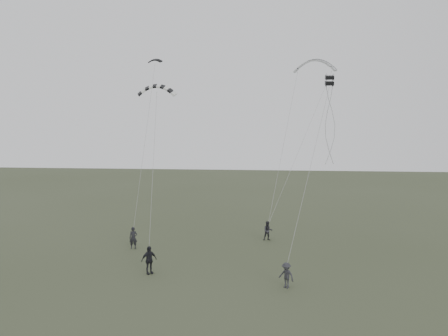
# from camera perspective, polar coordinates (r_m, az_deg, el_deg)

# --- Properties ---
(ground) EXTENTS (140.00, 140.00, 0.00)m
(ground) POSITION_cam_1_polar(r_m,az_deg,el_deg) (32.40, -2.19, -12.98)
(ground) COLOR #3B432B
(ground) RESTS_ON ground
(flyer_left) EXTENTS (0.72, 0.53, 1.83)m
(flyer_left) POSITION_cam_1_polar(r_m,az_deg,el_deg) (37.81, -11.76, -8.92)
(flyer_left) COLOR black
(flyer_left) RESTS_ON ground
(flyer_right) EXTENTS (0.96, 0.81, 1.74)m
(flyer_right) POSITION_cam_1_polar(r_m,az_deg,el_deg) (39.78, 5.76, -8.17)
(flyer_right) COLOR #26252A
(flyer_right) RESTS_ON ground
(flyer_center) EXTENTS (1.18, 1.12, 1.96)m
(flyer_center) POSITION_cam_1_polar(r_m,az_deg,el_deg) (31.45, -9.77, -11.76)
(flyer_center) COLOR black
(flyer_center) RESTS_ON ground
(flyer_far) EXTENTS (1.22, 1.11, 1.64)m
(flyer_far) POSITION_cam_1_polar(r_m,az_deg,el_deg) (28.84, 8.14, -13.69)
(flyer_far) COLOR #29292E
(flyer_far) RESTS_ON ground
(kite_dark_small) EXTENTS (1.44, 0.85, 0.59)m
(kite_dark_small) POSITION_cam_1_polar(r_m,az_deg,el_deg) (42.90, -9.01, 13.79)
(kite_dark_small) COLOR black
(kite_dark_small) RESTS_ON flyer_left
(kite_pale_large) EXTENTS (4.39, 2.24, 1.85)m
(kite_pale_large) POSITION_cam_1_polar(r_m,az_deg,el_deg) (45.15, 11.77, 13.60)
(kite_pale_large) COLOR #AAACAF
(kite_pale_large) RESTS_ON flyer_right
(kite_striped) EXTENTS (3.26, 1.52, 1.42)m
(kite_striped) POSITION_cam_1_polar(r_m,az_deg,el_deg) (37.18, -8.77, 10.54)
(kite_striped) COLOR black
(kite_striped) RESTS_ON flyer_center
(kite_box) EXTENTS (0.64, 0.77, 0.82)m
(kite_box) POSITION_cam_1_polar(r_m,az_deg,el_deg) (34.92, 13.61, 11.05)
(kite_box) COLOR black
(kite_box) RESTS_ON flyer_far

